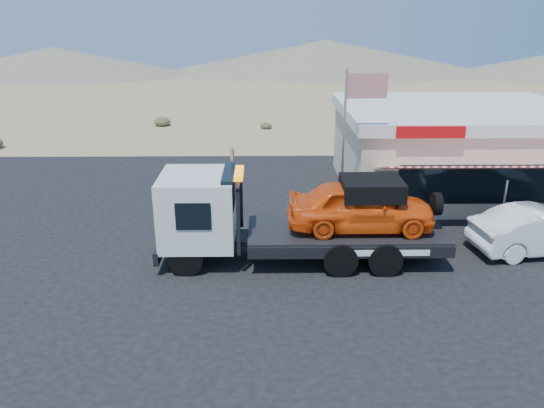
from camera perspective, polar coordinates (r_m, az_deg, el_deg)
The scene contains 7 objects.
ground at distance 16.87m, azimuth -6.77°, elevation -8.28°, with size 120.00×120.00×0.00m, color #A0885B.
asphalt_lot at distance 19.46m, azimuth -0.04°, elevation -4.04°, with size 32.00×24.00×0.02m, color black.
tow_truck at distance 17.50m, azimuth 2.44°, elevation -0.98°, with size 9.36×2.78×3.13m.
white_sedan at distance 20.56m, azimuth 27.10°, elevation -2.56°, with size 1.70×4.87×1.60m, color silver.
jerky_store at distance 25.98m, azimuth 18.96°, elevation 5.74°, with size 10.40×9.97×3.90m.
flagpole at distance 19.95m, azimuth 8.43°, elevation 7.74°, with size 1.55×0.10×6.00m.
distant_hills at distance 71.08m, azimuth -10.52°, elevation 14.99°, with size 126.00×48.00×4.20m.
Camera 1 is at (1.76, -14.73, 8.02)m, focal length 35.00 mm.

